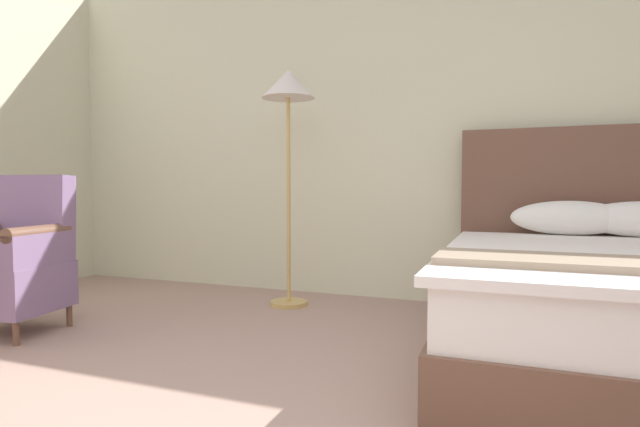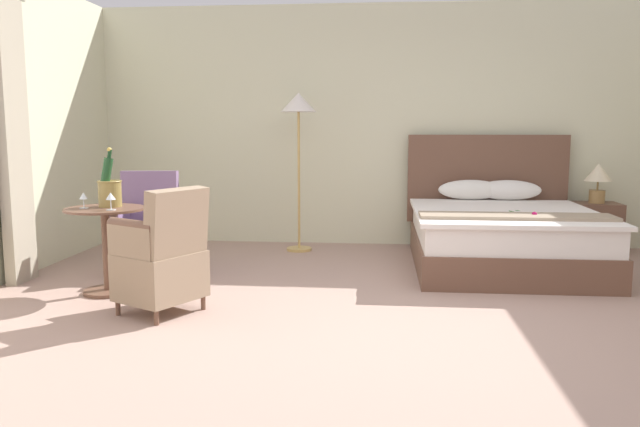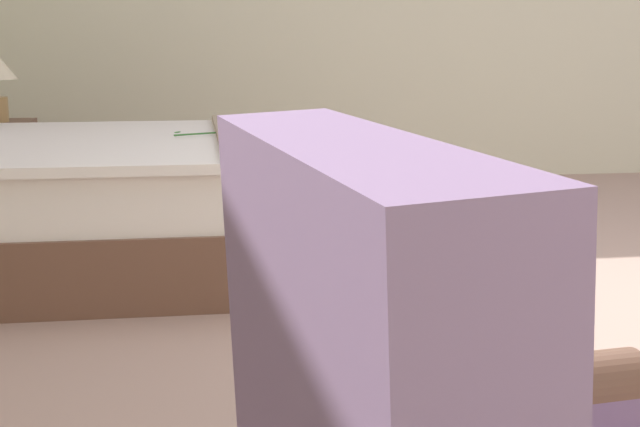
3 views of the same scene
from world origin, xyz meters
TOP-DOWN VIEW (x-y plane):
  - ground_plane at (0.00, 0.00)m, footprint 8.28×8.28m
  - wall_headboard_side at (0.00, 3.23)m, footprint 6.90×0.12m
  - bed at (1.13, 2.09)m, footprint 1.79×2.10m
  - nightstand at (2.29, 2.86)m, footprint 0.51×0.40m
  - bedside_lamp at (2.29, 2.86)m, footprint 0.29×0.29m
  - floor_lamp_brass at (-0.98, 2.68)m, footprint 0.39×0.39m
  - side_table_round at (-2.34, 0.71)m, footprint 0.65×0.65m
  - champagne_bucket at (-2.33, 0.79)m, footprint 0.20×0.20m
  - wine_glass_near_bucket at (-2.50, 0.67)m, footprint 0.07×0.07m
  - wine_glass_near_edge at (-2.22, 0.58)m, footprint 0.08×0.08m
  - armchair_by_window at (-2.27, 1.47)m, footprint 0.62×0.58m
  - armchair_facing_bed at (-1.67, 0.19)m, footprint 0.72×0.72m

SIDE VIEW (x-z plane):
  - ground_plane at x=0.00m, z-range 0.00..0.00m
  - nightstand at x=2.29m, z-range 0.00..0.56m
  - bed at x=1.13m, z-range -0.31..0.98m
  - armchair_facing_bed at x=-1.67m, z-range -0.05..0.90m
  - armchair_by_window at x=-2.27m, z-range -0.05..0.91m
  - side_table_round at x=-2.34m, z-range 0.07..0.79m
  - wine_glass_near_bucket at x=-2.50m, z-range 0.75..0.88m
  - wine_glass_near_edge at x=-2.22m, z-range 0.75..0.90m
  - bedside_lamp at x=2.29m, z-range 0.63..1.06m
  - champagne_bucket at x=-2.33m, z-range 0.62..1.12m
  - wall_headboard_side at x=0.00m, z-range 0.00..2.79m
  - floor_lamp_brass at x=-0.98m, z-range 0.64..2.40m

